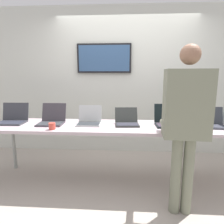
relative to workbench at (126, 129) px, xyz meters
name	(u,v)px	position (x,y,z in m)	size (l,w,h in m)	color
ground	(125,181)	(0.00, 0.00, -0.77)	(8.00, 8.00, 0.04)	#A49A8F
back_wall	(126,81)	(-0.01, 1.13, 0.60)	(8.00, 0.11, 2.68)	beige
workbench	(126,129)	(0.00, 0.00, 0.00)	(3.70, 0.70, 0.80)	#B39FA7
laptop_station_0	(13,118)	(-1.62, 0.06, 0.11)	(0.39, 0.34, 0.27)	#34363C
laptop_station_1	(52,119)	(-1.04, 0.05, 0.11)	(0.35, 0.36, 0.27)	#3B363D
laptop_station_2	(89,120)	(-0.51, 0.05, 0.10)	(0.33, 0.30, 0.25)	#B2B6B5
laptop_station_3	(127,121)	(0.01, 0.06, 0.10)	(0.34, 0.35, 0.21)	#252826
laptop_station_4	(169,121)	(0.58, 0.07, 0.11)	(0.38, 0.34, 0.27)	black
laptop_station_5	(211,122)	(1.13, 0.04, 0.10)	(0.37, 0.33, 0.25)	#363A42
person	(186,116)	(0.59, -0.62, 0.32)	(0.45, 0.60, 1.76)	slate
coffee_mug	(52,126)	(-0.93, -0.25, 0.09)	(0.08, 0.08, 0.08)	#CF4436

